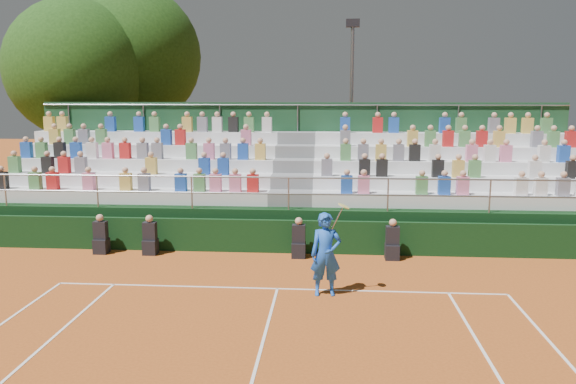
# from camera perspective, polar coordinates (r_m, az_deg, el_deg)

# --- Properties ---
(ground) EXTENTS (90.00, 90.00, 0.00)m
(ground) POSITION_cam_1_polar(r_m,az_deg,el_deg) (13.90, -1.09, -9.82)
(ground) COLOR #B1541D
(ground) RESTS_ON ground
(courtside_wall) EXTENTS (20.00, 0.15, 1.00)m
(courtside_wall) POSITION_cam_1_polar(r_m,az_deg,el_deg) (16.81, -0.08, -4.55)
(courtside_wall) COLOR black
(courtside_wall) RESTS_ON ground
(line_officials) EXTENTS (9.00, 0.40, 1.19)m
(line_officials) POSITION_cam_1_polar(r_m,az_deg,el_deg) (16.57, -5.54, -4.89)
(line_officials) COLOR black
(line_officials) RESTS_ON ground
(grandstand) EXTENTS (20.00, 5.20, 4.40)m
(grandstand) POSITION_cam_1_polar(r_m,az_deg,el_deg) (19.84, 0.62, -0.57)
(grandstand) COLOR black
(grandstand) RESTS_ON ground
(tennis_player) EXTENTS (0.92, 0.55, 2.22)m
(tennis_player) POSITION_cam_1_polar(r_m,az_deg,el_deg) (13.25, 3.87, -6.33)
(tennis_player) COLOR blue
(tennis_player) RESTS_ON ground
(tree_west) EXTENTS (6.14, 6.14, 8.88)m
(tree_west) POSITION_cam_1_polar(r_m,az_deg,el_deg) (27.12, -20.66, 11.59)
(tree_west) COLOR #3C2816
(tree_west) RESTS_ON ground
(tree_east) EXTENTS (6.82, 6.82, 9.93)m
(tree_east) POSITION_cam_1_polar(r_m,az_deg,el_deg) (28.78, -15.82, 13.12)
(tree_east) COLOR #3C2816
(tree_east) RESTS_ON ground
(floodlight_mast) EXTENTS (0.60, 0.25, 7.98)m
(floodlight_mast) POSITION_cam_1_polar(r_m,az_deg,el_deg) (25.82, 6.47, 9.74)
(floodlight_mast) COLOR gray
(floodlight_mast) RESTS_ON ground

